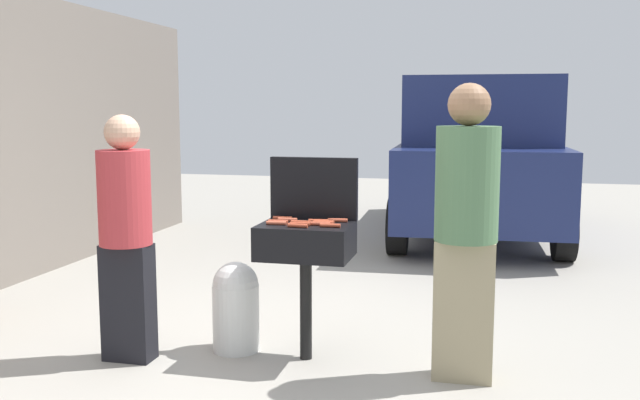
{
  "coord_description": "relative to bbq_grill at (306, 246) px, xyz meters",
  "views": [
    {
      "loc": [
        1.39,
        -4.27,
        1.65
      ],
      "look_at": [
        0.23,
        0.54,
        1.0
      ],
      "focal_mm": 39.08,
      "sensor_mm": 36.0,
      "label": 1
    }
  ],
  "objects": [
    {
      "name": "hot_dog_0",
      "position": [
        0.18,
        0.13,
        0.15
      ],
      "size": [
        0.13,
        0.04,
        0.03
      ],
      "primitive_type": "cylinder",
      "rotation": [
        0.0,
        1.57,
        0.1
      ],
      "color": "#B74C33",
      "rests_on": "bbq_grill"
    },
    {
      "name": "hot_dog_11",
      "position": [
        0.18,
        -0.09,
        0.15
      ],
      "size": [
        0.13,
        0.03,
        0.03
      ],
      "primitive_type": "cylinder",
      "rotation": [
        0.0,
        1.57,
        0.06
      ],
      "color": "#AD4228",
      "rests_on": "bbq_grill"
    },
    {
      "name": "hot_dog_5",
      "position": [
        -0.03,
        -0.01,
        0.15
      ],
      "size": [
        0.13,
        0.03,
        0.03
      ],
      "primitive_type": "cylinder",
      "rotation": [
        0.0,
        1.57,
        -0.03
      ],
      "color": "#AD4228",
      "rests_on": "bbq_grill"
    },
    {
      "name": "hot_dog_1",
      "position": [
        0.12,
        0.03,
        0.15
      ],
      "size": [
        0.13,
        0.03,
        0.03
      ],
      "primitive_type": "cylinder",
      "rotation": [
        0.0,
        1.57,
        0.02
      ],
      "color": "#AD4228",
      "rests_on": "bbq_grill"
    },
    {
      "name": "hot_dog_9",
      "position": [
        -0.18,
        -0.02,
        0.15
      ],
      "size": [
        0.13,
        0.03,
        0.03
      ],
      "primitive_type": "cylinder",
      "rotation": [
        0.0,
        1.57,
        0.03
      ],
      "color": "#B74C33",
      "rests_on": "bbq_grill"
    },
    {
      "name": "bbq_grill",
      "position": [
        0.0,
        0.0,
        0.0
      ],
      "size": [
        0.6,
        0.44,
        0.91
      ],
      "color": "black",
      "rests_on": "ground"
    },
    {
      "name": "person_left",
      "position": [
        -1.13,
        -0.29,
        0.11
      ],
      "size": [
        0.34,
        0.34,
        1.62
      ],
      "rotation": [
        0.0,
        0.0,
        -0.0
      ],
      "color": "black",
      "rests_on": "ground"
    },
    {
      "name": "hot_dog_10",
      "position": [
        0.07,
        0.07,
        0.15
      ],
      "size": [
        0.13,
        0.04,
        0.03
      ],
      "primitive_type": "cylinder",
      "rotation": [
        0.0,
        1.57,
        0.11
      ],
      "color": "#AD4228",
      "rests_on": "bbq_grill"
    },
    {
      "name": "hot_dog_12",
      "position": [
        -0.02,
        -0.07,
        0.15
      ],
      "size": [
        0.13,
        0.04,
        0.03
      ],
      "primitive_type": "cylinder",
      "rotation": [
        0.0,
        1.57,
        0.08
      ],
      "color": "#AD4228",
      "rests_on": "bbq_grill"
    },
    {
      "name": "hot_dog_6",
      "position": [
        0.12,
        0.0,
        0.15
      ],
      "size": [
        0.13,
        0.03,
        0.03
      ],
      "primitive_type": "cylinder",
      "rotation": [
        0.0,
        1.57,
        -0.01
      ],
      "color": "#AD4228",
      "rests_on": "bbq_grill"
    },
    {
      "name": "hot_dog_7",
      "position": [
        0.11,
        -0.04,
        0.15
      ],
      "size": [
        0.13,
        0.03,
        0.03
      ],
      "primitive_type": "cylinder",
      "rotation": [
        0.0,
        1.57,
        0.02
      ],
      "color": "#B74C33",
      "rests_on": "bbq_grill"
    },
    {
      "name": "grill_lid_open",
      "position": [
        0.0,
        0.22,
        0.35
      ],
      "size": [
        0.6,
        0.05,
        0.42
      ],
      "primitive_type": "cube",
      "color": "black",
      "rests_on": "bbq_grill"
    },
    {
      "name": "hot_dog_8",
      "position": [
        -0.14,
        0.08,
        0.15
      ],
      "size": [
        0.13,
        0.03,
        0.03
      ],
      "primitive_type": "cylinder",
      "rotation": [
        0.0,
        1.57,
        0.0
      ],
      "color": "#C6593D",
      "rests_on": "bbq_grill"
    },
    {
      "name": "hot_dog_3",
      "position": [
        -0.01,
        -0.14,
        0.15
      ],
      "size": [
        0.13,
        0.03,
        0.03
      ],
      "primitive_type": "cylinder",
      "rotation": [
        0.0,
        1.57,
        -0.04
      ],
      "color": "#AD4228",
      "rests_on": "bbq_grill"
    },
    {
      "name": "ground_plane",
      "position": [
        -0.25,
        -0.04,
        -0.76
      ],
      "size": [
        24.0,
        24.0,
        0.0
      ],
      "primitive_type": "plane",
      "color": "#9E998E"
    },
    {
      "name": "propane_tank",
      "position": [
        -0.51,
        0.05,
        -0.44
      ],
      "size": [
        0.32,
        0.32,
        0.62
      ],
      "color": "silver",
      "rests_on": "ground"
    },
    {
      "name": "hot_dog_4",
      "position": [
        -0.19,
        0.13,
        0.15
      ],
      "size": [
        0.13,
        0.03,
        0.03
      ],
      "primitive_type": "cylinder",
      "rotation": [
        0.0,
        1.57,
        0.05
      ],
      "color": "#AD4228",
      "rests_on": "bbq_grill"
    },
    {
      "name": "person_right",
      "position": [
        1.02,
        -0.11,
        0.21
      ],
      "size": [
        0.38,
        0.38,
        1.8
      ],
      "rotation": [
        0.0,
        0.0,
        3.27
      ],
      "color": "gray",
      "rests_on": "ground"
    },
    {
      "name": "hot_dog_2",
      "position": [
        -0.18,
        -0.07,
        0.15
      ],
      "size": [
        0.13,
        0.03,
        0.03
      ],
      "primitive_type": "cylinder",
      "rotation": [
        0.0,
        1.57,
        0.06
      ],
      "color": "#C6593D",
      "rests_on": "bbq_grill"
    },
    {
      "name": "parked_minivan",
      "position": [
        1.01,
        4.99,
        0.26
      ],
      "size": [
        2.18,
        4.48,
        2.02
      ],
      "rotation": [
        0.0,
        0.0,
        3.18
      ],
      "color": "navy",
      "rests_on": "ground"
    }
  ]
}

